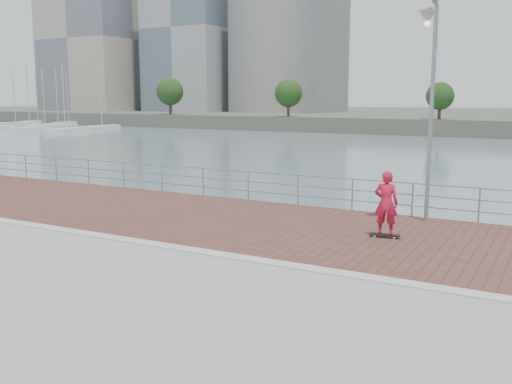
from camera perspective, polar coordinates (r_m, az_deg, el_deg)
The scene contains 9 objects.
water at distance 14.88m, azimuth -3.83°, elevation -13.78°, with size 400.00×400.00×0.00m, color slate.
seawall at distance 11.00m, azimuth -18.76°, elevation -17.38°, with size 40.00×24.00×2.00m, color gray.
brick_lane at distance 17.25m, azimuth 2.57°, elevation -3.46°, with size 40.00×6.80×0.02m, color brown.
curb at distance 14.20m, azimuth -3.92°, elevation -6.24°, with size 40.00×0.40×0.06m, color #B7B5AD.
guardrail at distance 20.17m, azimuth 6.87°, elevation 0.36°, with size 39.06×0.06×1.13m.
street_lamp at distance 17.92m, azimuth 17.00°, elevation 11.73°, with size 0.48×1.40×6.61m.
skateboard at distance 16.24m, azimuth 12.76°, elevation -4.20°, with size 0.86×0.33×0.10m.
skateboarder at distance 16.05m, azimuth 12.88°, elevation -1.07°, with size 0.65×0.43×1.78m, color red.
marina at distance 115.25m, azimuth -20.73°, elevation 6.26°, with size 31.20×27.18×11.29m.
Camera 1 is at (7.42, -11.48, 3.89)m, focal length 40.00 mm.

